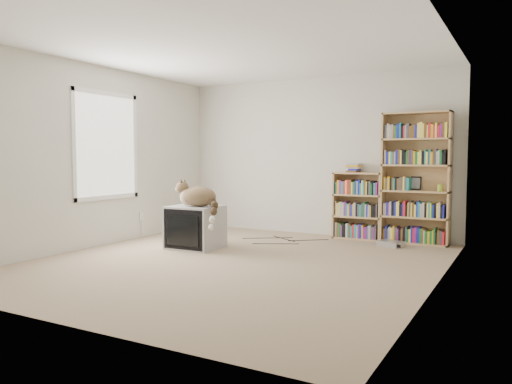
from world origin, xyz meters
The scene contains 17 objects.
floor centered at (0.00, 0.00, 0.00)m, with size 4.50×5.00×0.01m, color tan.
wall_back centered at (0.00, 2.50, 1.25)m, with size 4.50×0.02×2.50m, color beige.
wall_front centered at (0.00, -2.50, 1.25)m, with size 4.50×0.02×2.50m, color beige.
wall_left centered at (-2.25, 0.00, 1.25)m, with size 0.02×5.00×2.50m, color beige.
wall_right centered at (2.25, 0.00, 1.25)m, with size 0.02×5.00×2.50m, color beige.
ceiling centered at (0.00, 0.00, 2.50)m, with size 4.50×5.00×0.02m, color white.
window centered at (-2.24, 0.20, 1.40)m, with size 0.02×1.22×1.52m, color white.
crt_tv centered at (-0.97, 0.55, 0.29)m, with size 0.68×0.63×0.58m.
cat centered at (-0.84, 0.49, 0.67)m, with size 0.78×0.53×0.59m.
bookcase_tall centered at (1.59, 2.36, 0.89)m, with size 0.94×0.30×1.87m.
bookcase_short centered at (0.76, 2.36, 0.47)m, with size 0.73×0.30×1.01m.
book_stack centered at (0.67, 2.37, 1.08)m, with size 0.19×0.25×0.14m, color red.
green_mug centered at (1.93, 2.34, 0.81)m, with size 0.08×0.08×0.09m, color #94B132.
framed_print centered at (1.58, 2.44, 0.86)m, with size 0.15×0.01×0.20m, color black.
dvd_player centered at (1.35, 1.95, 0.04)m, with size 0.32×0.23×0.07m, color #AEAEB3.
wall_outlet centered at (-2.24, 0.89, 0.32)m, with size 0.01×0.08×0.13m, color silver.
floor_cables centered at (-0.23, 1.59, 0.00)m, with size 1.20×0.70×0.01m, color black, non-canonical shape.
Camera 1 is at (3.00, -4.98, 1.24)m, focal length 35.00 mm.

